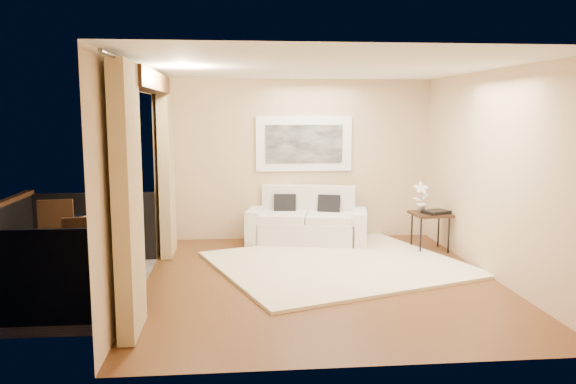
{
  "coord_description": "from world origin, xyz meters",
  "views": [
    {
      "loc": [
        -1.08,
        -6.95,
        2.16
      ],
      "look_at": [
        -0.36,
        0.75,
        1.05
      ],
      "focal_mm": 35.0,
      "sensor_mm": 36.0,
      "label": 1
    }
  ],
  "objects": [
    {
      "name": "glass_b",
      "position": [
        -2.68,
        -0.11,
        0.77
      ],
      "size": [
        0.06,
        0.06,
        0.12
      ],
      "primitive_type": "cylinder",
      "color": "silver",
      "rests_on": "bistro_table"
    },
    {
      "name": "balcony",
      "position": [
        -3.31,
        0.0,
        0.18
      ],
      "size": [
        1.81,
        2.6,
        1.17
      ],
      "color": "#605B56",
      "rests_on": "ground"
    },
    {
      "name": "rug",
      "position": [
        0.34,
        0.66,
        0.02
      ],
      "size": [
        4.01,
        3.75,
        0.04
      ],
      "primitive_type": "cube",
      "rotation": [
        0.0,
        0.0,
        0.34
      ],
      "color": "#F1E7C2",
      "rests_on": "floor"
    },
    {
      "name": "bistro_table",
      "position": [
        -2.81,
        -0.15,
        0.63
      ],
      "size": [
        0.62,
        0.62,
        0.71
      ],
      "rotation": [
        0.0,
        0.0,
        0.03
      ],
      "color": "#311C10",
      "rests_on": "balcony"
    },
    {
      "name": "sofa",
      "position": [
        0.09,
        2.09,
        0.33
      ],
      "size": [
        2.06,
        1.21,
        0.93
      ],
      "rotation": [
        0.0,
        0.0,
        -0.21
      ],
      "color": "silver",
      "rests_on": "floor"
    },
    {
      "name": "curtains",
      "position": [
        -2.11,
        0.0,
        1.34
      ],
      "size": [
        0.16,
        4.8,
        2.64
      ],
      "color": "tan",
      "rests_on": "ground"
    },
    {
      "name": "ice_bucket",
      "position": [
        -2.96,
        -0.0,
        0.81
      ],
      "size": [
        0.18,
        0.18,
        0.2
      ],
      "primitive_type": "cylinder",
      "color": "silver",
      "rests_on": "bistro_table"
    },
    {
      "name": "glass_a",
      "position": [
        -2.68,
        -0.28,
        0.77
      ],
      "size": [
        0.06,
        0.06,
        0.12
      ],
      "primitive_type": "cylinder",
      "color": "white",
      "rests_on": "bistro_table"
    },
    {
      "name": "candle",
      "position": [
        -2.73,
        -0.02,
        0.75
      ],
      "size": [
        0.06,
        0.06,
        0.07
      ],
      "primitive_type": "cylinder",
      "color": "red",
      "rests_on": "bistro_table"
    },
    {
      "name": "artwork",
      "position": [
        0.07,
        2.46,
        1.62
      ],
      "size": [
        1.62,
        0.07,
        0.92
      ],
      "color": "white",
      "rests_on": "room_shell"
    },
    {
      "name": "room_shell",
      "position": [
        -2.13,
        0.0,
        2.52
      ],
      "size": [
        5.0,
        6.4,
        5.0
      ],
      "color": "white",
      "rests_on": "ground"
    },
    {
      "name": "side_table",
      "position": [
        1.93,
        1.39,
        0.54
      ],
      "size": [
        0.59,
        0.59,
        0.6
      ],
      "rotation": [
        0.0,
        0.0,
        0.08
      ],
      "color": "#311C10",
      "rests_on": "floor"
    },
    {
      "name": "orchid",
      "position": [
        1.81,
        1.5,
        0.84
      ],
      "size": [
        0.25,
        0.17,
        0.48
      ],
      "primitive_type": "imported",
      "rotation": [
        0.0,
        0.0,
        0.01
      ],
      "color": "white",
      "rests_on": "side_table"
    },
    {
      "name": "balcony_chair_far",
      "position": [
        -3.45,
        0.62,
        0.59
      ],
      "size": [
        0.5,
        0.5,
        1.02
      ],
      "rotation": [
        0.0,
        0.0,
        3.28
      ],
      "color": "#311C10",
      "rests_on": "balcony"
    },
    {
      "name": "tray",
      "position": [
        1.99,
        1.33,
        0.62
      ],
      "size": [
        0.46,
        0.4,
        0.05
      ],
      "primitive_type": "cube",
      "rotation": [
        0.0,
        0.0,
        0.38
      ],
      "color": "black",
      "rests_on": "side_table"
    },
    {
      "name": "floor",
      "position": [
        0.0,
        0.0,
        0.0
      ],
      "size": [
        5.0,
        5.0,
        0.0
      ],
      "primitive_type": "plane",
      "color": "brown",
      "rests_on": "ground"
    },
    {
      "name": "balcony_chair_near",
      "position": [
        -2.85,
        -0.52,
        0.56
      ],
      "size": [
        0.47,
        0.48,
        0.96
      ],
      "rotation": [
        0.0,
        0.0,
        0.15
      ],
      "color": "#311C10",
      "rests_on": "balcony"
    },
    {
      "name": "vase",
      "position": [
        -2.82,
        -0.34,
        0.8
      ],
      "size": [
        0.04,
        0.04,
        0.18
      ],
      "primitive_type": "cylinder",
      "color": "silver",
      "rests_on": "bistro_table"
    }
  ]
}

